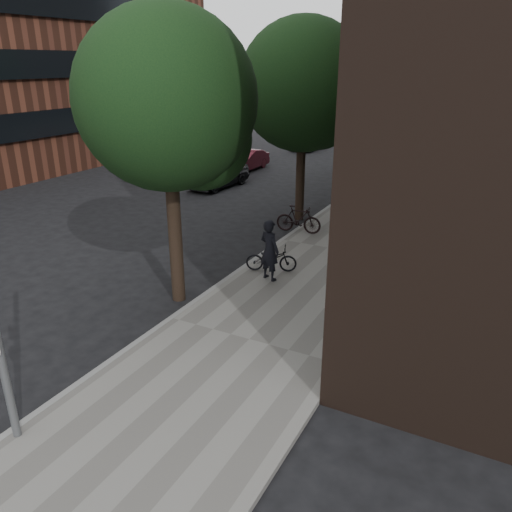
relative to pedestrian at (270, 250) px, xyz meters
The scene contains 14 objects.
ground 6.78m from the pedestrian, 82.59° to the right, with size 120.00×120.00×0.00m, color black.
sidewalk 3.67m from the pedestrian, 71.61° to the left, with size 4.50×60.00×0.12m, color slate.
curb_edge 3.67m from the pedestrian, 108.71° to the left, with size 0.15×60.00×0.13m, color slate.
street_tree_near 4.83m from the pedestrian, 129.69° to the right, with size 4.40×4.40×7.50m.
street_tree_mid 7.85m from the pedestrian, 104.38° to the left, with size 5.00×5.00×7.80m.
street_tree_far 16.11m from the pedestrian, 96.13° to the left, with size 5.00×5.00×7.80m.
pedestrian is the anchor object (origin of this frame).
parked_bike_facade_near 3.55m from the pedestrian, 46.34° to the left, with size 0.61×1.74×0.91m, color black.
parked_bike_facade_far 3.89m from the pedestrian, 63.70° to the left, with size 0.45×1.58×0.95m, color black.
parked_bike_curb_near 0.80m from the pedestrian, 110.58° to the left, with size 0.54×1.56×0.82m, color black.
parked_bike_curb_far 4.50m from the pedestrian, 102.05° to the left, with size 0.49×1.73×1.04m, color black.
parked_car_near 12.39m from the pedestrian, 128.49° to the left, with size 1.58×3.93×1.34m, color black.
parked_car_mid 16.50m from the pedestrian, 120.97° to the left, with size 1.26×3.62×1.19m, color #5A1924.
parked_car_far 24.70m from the pedestrian, 109.08° to the left, with size 1.82×4.49×1.30m, color #1B1E30.
Camera 1 is at (5.07, -5.56, 6.17)m, focal length 35.00 mm.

